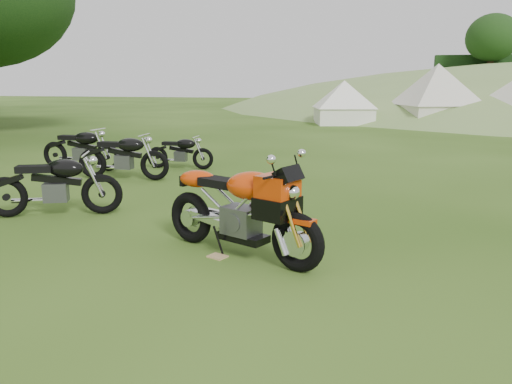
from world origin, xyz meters
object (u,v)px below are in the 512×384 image
(vintage_moto_c, at_px, (123,155))
(tent_left, at_px, (344,101))
(vintage_moto_d, at_px, (180,151))
(sport_motorcycle, at_px, (240,202))
(vintage_moto_a, at_px, (54,183))
(vintage_moto_b, at_px, (80,148))
(tent_mid, at_px, (436,96))
(plywood_board, at_px, (217,256))

(vintage_moto_c, relative_size, tent_left, 0.75)
(vintage_moto_d, bearing_deg, sport_motorcycle, -63.76)
(sport_motorcycle, relative_size, vintage_moto_a, 1.11)
(vintage_moto_b, xyz_separation_m, tent_mid, (9.69, 15.76, 0.88))
(vintage_moto_a, xyz_separation_m, vintage_moto_d, (0.24, 4.61, -0.10))
(plywood_board, bearing_deg, vintage_moto_a, 158.36)
(vintage_moto_a, xyz_separation_m, vintage_moto_c, (-0.44, 3.04, 0.00))
(vintage_moto_d, bearing_deg, tent_mid, 61.46)
(vintage_moto_c, distance_m, vintage_moto_d, 1.72)
(vintage_moto_c, bearing_deg, vintage_moto_d, 63.70)
(vintage_moto_d, bearing_deg, vintage_moto_a, -95.36)
(plywood_board, height_order, tent_left, tent_left)
(sport_motorcycle, distance_m, vintage_moto_c, 5.61)
(vintage_moto_d, xyz_separation_m, tent_mid, (7.40, 15.06, 0.98))
(vintage_moto_d, bearing_deg, plywood_board, -66.25)
(vintage_moto_a, bearing_deg, tent_mid, 46.35)
(tent_left, bearing_deg, vintage_moto_c, -116.56)
(plywood_board, relative_size, vintage_moto_a, 0.11)
(vintage_moto_b, bearing_deg, tent_left, 73.58)
(vintage_moto_a, distance_m, vintage_moto_b, 4.42)
(plywood_board, xyz_separation_m, vintage_moto_c, (-3.55, 4.27, 0.52))
(sport_motorcycle, relative_size, tent_left, 0.84)
(vintage_moto_b, distance_m, tent_left, 16.10)
(vintage_moto_b, xyz_separation_m, tent_left, (5.23, 15.22, 0.63))
(sport_motorcycle, relative_size, vintage_moto_b, 1.10)
(tent_left, bearing_deg, vintage_moto_d, -115.33)
(sport_motorcycle, distance_m, vintage_moto_d, 6.51)
(vintage_moto_a, relative_size, tent_left, 0.75)
(plywood_board, bearing_deg, vintage_moto_d, 116.11)
(sport_motorcycle, bearing_deg, vintage_moto_a, -173.67)
(vintage_moto_a, height_order, tent_mid, tent_mid)
(sport_motorcycle, bearing_deg, vintage_moto_c, 156.99)
(vintage_moto_a, height_order, vintage_moto_c, same)
(plywood_board, relative_size, vintage_moto_b, 0.11)
(tent_mid, bearing_deg, tent_left, 166.01)
(vintage_moto_c, relative_size, vintage_moto_d, 1.24)
(vintage_moto_d, relative_size, tent_left, 0.61)
(plywood_board, relative_size, tent_mid, 0.07)
(vintage_moto_b, relative_size, vintage_moto_d, 1.25)
(tent_mid, bearing_deg, vintage_moto_d, -137.11)
(vintage_moto_b, distance_m, vintage_moto_d, 2.39)
(plywood_board, distance_m, vintage_moto_c, 5.58)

